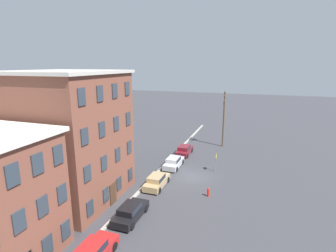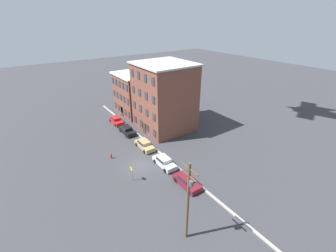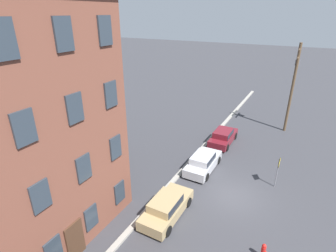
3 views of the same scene
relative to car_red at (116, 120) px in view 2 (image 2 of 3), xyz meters
The scene contains 12 objects.
ground_plane 16.86m from the car_red, 10.90° to the right, with size 200.00×200.00×0.00m, color #38383D.
kerb_strip 16.60m from the car_red, ahead, with size 56.00×0.36×0.16m, color #9E998E.
apartment_corner 9.44m from the car_red, 110.90° to the left, with size 9.74×10.92×9.36m.
apartment_midblock 12.20m from the car_red, 45.25° to the left, with size 10.63×10.07×13.21m.
car_red is the anchor object (origin of this frame).
car_black 5.64m from the car_red, ahead, with size 4.40×1.92×1.43m.
car_tan 12.46m from the car_red, ahead, with size 4.40×1.92×1.43m.
car_silver 18.71m from the car_red, ahead, with size 4.40×1.92×1.43m.
car_maroon 24.21m from the car_red, ahead, with size 4.40×1.92×1.43m.
caution_sign 19.97m from the car_red, 16.65° to the right, with size 0.93×0.08×2.54m.
utility_pole 31.25m from the car_red, ahead, with size 2.40×0.44×9.42m.
fire_hydrant 13.59m from the car_red, 26.51° to the right, with size 0.24×0.34×0.96m.
Camera 2 is at (26.09, -12.70, 20.99)m, focal length 24.00 mm.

